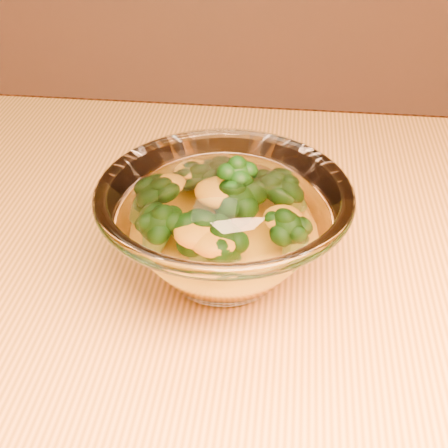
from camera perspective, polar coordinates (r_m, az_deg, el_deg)
name	(u,v)px	position (r m, az deg, el deg)	size (l,w,h in m)	color
table	(145,445)	(0.52, -7.28, -19.45)	(1.20, 0.80, 0.75)	#D48D3F
glass_bowl	(224,228)	(0.47, 0.00, -0.41)	(0.19, 0.19, 0.08)	white
cheese_sauce	(224,247)	(0.48, 0.00, -2.11)	(0.10, 0.10, 0.03)	orange
broccoli_heap	(223,213)	(0.47, -0.06, 1.03)	(0.13, 0.12, 0.06)	black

